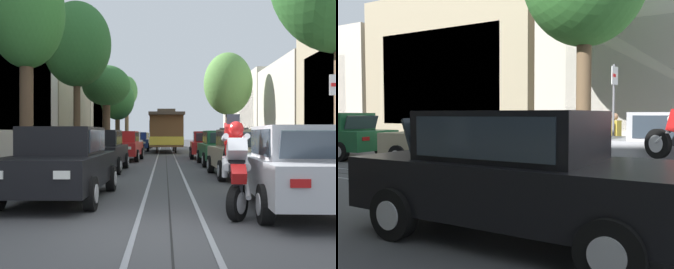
# 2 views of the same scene
# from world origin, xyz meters

# --- Properties ---
(ground_plane) EXTENTS (160.00, 160.00, 0.00)m
(ground_plane) POSITION_xyz_m (0.00, 19.27, 0.00)
(ground_plane) COLOR #424244
(trolley_track_rails) EXTENTS (1.14, 56.18, 0.01)m
(trolley_track_rails) POSITION_xyz_m (0.00, 22.09, 0.00)
(trolley_track_rails) COLOR gray
(trolley_track_rails) RESTS_ON ground
(building_facade_left) EXTENTS (5.54, 47.88, 10.78)m
(building_facade_left) POSITION_xyz_m (-9.90, 21.14, 4.13)
(building_facade_left) COLOR tan
(building_facade_left) RESTS_ON ground
(building_facade_right) EXTENTS (5.91, 47.88, 7.23)m
(building_facade_right) POSITION_xyz_m (9.93, 23.04, 3.43)
(building_facade_right) COLOR beige
(building_facade_right) RESTS_ON ground
(parked_car_black_near_left) EXTENTS (2.04, 4.38, 1.58)m
(parked_car_black_near_left) POSITION_xyz_m (-2.32, 3.04, 0.80)
(parked_car_black_near_left) COLOR black
(parked_car_black_near_left) RESTS_ON ground
(parked_car_black_second_left) EXTENTS (2.03, 4.37, 1.58)m
(parked_car_black_second_left) POSITION_xyz_m (-2.60, 9.87, 0.80)
(parked_car_black_second_left) COLOR black
(parked_car_black_second_left) RESTS_ON ground
(parked_car_red_mid_left) EXTENTS (2.10, 4.41, 1.58)m
(parked_car_red_mid_left) POSITION_xyz_m (-2.33, 16.33, 0.80)
(parked_car_red_mid_left) COLOR red
(parked_car_red_mid_left) RESTS_ON ground
(parked_car_white_fourth_left) EXTENTS (2.09, 4.40, 1.58)m
(parked_car_white_fourth_left) POSITION_xyz_m (-2.53, 22.94, 0.80)
(parked_car_white_fourth_left) COLOR silver
(parked_car_white_fourth_left) RESTS_ON ground
(parked_car_blue_fifth_left) EXTENTS (2.12, 4.41, 1.58)m
(parked_car_blue_fifth_left) POSITION_xyz_m (-2.39, 29.11, 0.80)
(parked_car_blue_fifth_left) COLOR #233D93
(parked_car_blue_fifth_left) RESTS_ON ground
(parked_car_beige_sixth_left) EXTENTS (2.12, 4.41, 1.58)m
(parked_car_beige_sixth_left) POSITION_xyz_m (-2.38, 36.14, 0.80)
(parked_car_beige_sixth_left) COLOR #C1B28E
(parked_car_beige_sixth_left) RESTS_ON ground
(parked_car_silver_near_right) EXTENTS (2.14, 4.42, 1.58)m
(parked_car_silver_near_right) POSITION_xyz_m (2.43, 1.72, 0.80)
(parked_car_silver_near_right) COLOR #B7B7BC
(parked_car_silver_near_right) RESTS_ON ground
(parked_car_beige_second_right) EXTENTS (2.05, 4.38, 1.58)m
(parked_car_beige_second_right) POSITION_xyz_m (2.49, 7.76, 0.80)
(parked_car_beige_second_right) COLOR #C1B28E
(parked_car_beige_second_right) RESTS_ON ground
(parked_car_green_mid_right) EXTENTS (2.03, 4.37, 1.58)m
(parked_car_green_mid_right) POSITION_xyz_m (2.50, 13.04, 0.80)
(parked_car_green_mid_right) COLOR #1E6038
(parked_car_green_mid_right) RESTS_ON ground
(parked_car_red_fourth_right) EXTENTS (2.12, 4.41, 1.58)m
(parked_car_red_fourth_right) POSITION_xyz_m (2.37, 18.38, 0.80)
(parked_car_red_fourth_right) COLOR red
(parked_car_red_fourth_right) RESTS_ON ground
(street_tree_kerb_left_near) EXTENTS (2.22, 1.87, 6.51)m
(street_tree_kerb_left_near) POSITION_xyz_m (-4.08, 5.98, 4.79)
(street_tree_kerb_left_near) COLOR brown
(street_tree_kerb_left_near) RESTS_ON ground
(street_tree_kerb_left_second) EXTENTS (3.15, 2.63, 7.52)m
(street_tree_kerb_left_second) POSITION_xyz_m (-4.12, 13.06, 5.52)
(street_tree_kerb_left_second) COLOR #4C3826
(street_tree_kerb_left_second) RESTS_ON ground
(street_tree_kerb_left_mid) EXTENTS (3.23, 3.28, 6.04)m
(street_tree_kerb_left_mid) POSITION_xyz_m (-4.00, 21.83, 4.59)
(street_tree_kerb_left_mid) COLOR #4C3826
(street_tree_kerb_left_mid) RESTS_ON ground
(street_tree_kerb_left_fourth) EXTENTS (2.88, 2.90, 6.03)m
(street_tree_kerb_left_fourth) POSITION_xyz_m (-4.10, 29.39, 4.28)
(street_tree_kerb_left_fourth) COLOR #4C3826
(street_tree_kerb_left_fourth) RESTS_ON ground
(street_tree_kerb_left_far) EXTENTS (2.26, 2.20, 7.48)m
(street_tree_kerb_left_far) POSITION_xyz_m (-4.03, 37.29, 5.73)
(street_tree_kerb_left_far) COLOR brown
(street_tree_kerb_left_far) RESTS_ON ground
(street_tree_kerb_right_second) EXTENTS (3.52, 3.16, 7.33)m
(street_tree_kerb_right_second) POSITION_xyz_m (4.50, 23.99, 5.05)
(street_tree_kerb_right_second) COLOR #4C3826
(street_tree_kerb_right_second) RESTS_ON ground
(cable_car_trolley) EXTENTS (2.69, 9.15, 3.28)m
(cable_car_trolley) POSITION_xyz_m (-0.00, 27.08, 1.66)
(cable_car_trolley) COLOR brown
(cable_car_trolley) RESTS_ON ground
(motorcycle_with_rider) EXTENTS (0.53, 1.86, 1.80)m
(motorcycle_with_rider) POSITION_xyz_m (1.14, 1.19, 0.94)
(motorcycle_with_rider) COLOR black
(motorcycle_with_rider) RESTS_ON ground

